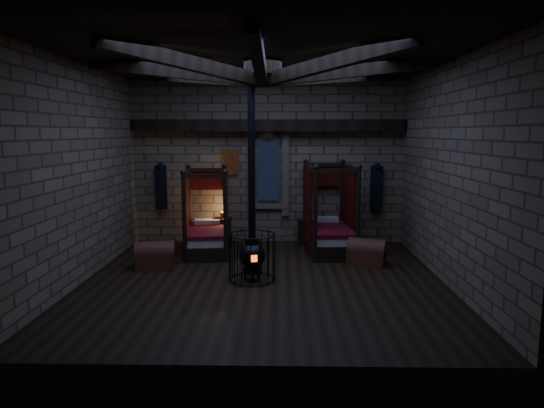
{
  "coord_description": "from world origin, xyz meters",
  "views": [
    {
      "loc": [
        0.36,
        -9.16,
        2.88
      ],
      "look_at": [
        0.16,
        0.6,
        1.43
      ],
      "focal_mm": 32.0,
      "sensor_mm": 36.0,
      "label": 1
    }
  ],
  "objects_px": {
    "bed_left": "(207,232)",
    "trunk_left": "(155,256)",
    "bed_right": "(329,230)",
    "stove": "(252,251)",
    "trunk_right": "(367,253)"
  },
  "relations": [
    {
      "from": "bed_right",
      "to": "stove",
      "type": "relative_size",
      "value": 0.52
    },
    {
      "from": "trunk_left",
      "to": "stove",
      "type": "bearing_deg",
      "value": -30.3
    },
    {
      "from": "bed_right",
      "to": "stove",
      "type": "height_order",
      "value": "stove"
    },
    {
      "from": "bed_left",
      "to": "stove",
      "type": "distance_m",
      "value": 2.58
    },
    {
      "from": "bed_left",
      "to": "trunk_right",
      "type": "height_order",
      "value": "bed_left"
    },
    {
      "from": "bed_right",
      "to": "stove",
      "type": "distance_m",
      "value": 2.96
    },
    {
      "from": "trunk_left",
      "to": "stove",
      "type": "relative_size",
      "value": 0.22
    },
    {
      "from": "trunk_left",
      "to": "stove",
      "type": "distance_m",
      "value": 2.3
    },
    {
      "from": "bed_left",
      "to": "bed_right",
      "type": "height_order",
      "value": "bed_right"
    },
    {
      "from": "bed_right",
      "to": "trunk_left",
      "type": "height_order",
      "value": "bed_right"
    },
    {
      "from": "bed_left",
      "to": "trunk_left",
      "type": "distance_m",
      "value": 1.7
    },
    {
      "from": "trunk_left",
      "to": "trunk_right",
      "type": "xyz_separation_m",
      "value": [
        4.57,
        0.39,
        -0.01
      ]
    },
    {
      "from": "trunk_right",
      "to": "stove",
      "type": "distance_m",
      "value": 2.75
    },
    {
      "from": "bed_right",
      "to": "trunk_right",
      "type": "height_order",
      "value": "bed_right"
    },
    {
      "from": "bed_left",
      "to": "bed_right",
      "type": "distance_m",
      "value": 2.96
    }
  ]
}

